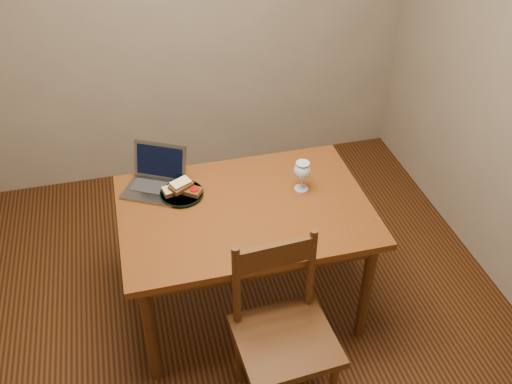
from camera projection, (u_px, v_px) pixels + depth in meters
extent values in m
cube|color=black|center=(239.00, 318.00, 3.33)|extent=(3.20, 3.20, 0.02)
cube|color=gray|center=(181.00, 2.00, 3.76)|extent=(3.20, 0.02, 2.60)
cube|color=#471E0B|center=(245.00, 211.00, 2.97)|extent=(1.30, 0.90, 0.04)
cylinder|color=#361B0B|center=(151.00, 333.00, 2.81)|extent=(0.06, 0.06, 0.70)
cylinder|color=#361B0B|center=(366.00, 290.00, 3.03)|extent=(0.06, 0.06, 0.70)
cylinder|color=#361B0B|center=(138.00, 235.00, 3.37)|extent=(0.06, 0.06, 0.70)
cylinder|color=#361B0B|center=(320.00, 205.00, 3.59)|extent=(0.06, 0.06, 0.70)
cube|color=#361B0B|center=(286.00, 341.00, 2.64)|extent=(0.47, 0.45, 0.04)
cube|color=#361B0B|center=(275.00, 255.00, 2.52)|extent=(0.36, 0.06, 0.13)
cylinder|color=black|center=(182.00, 194.00, 3.03)|extent=(0.23, 0.23, 0.02)
cube|color=slate|center=(153.00, 191.00, 3.06)|extent=(0.36, 0.32, 0.01)
cube|color=slate|center=(160.00, 161.00, 3.10)|extent=(0.29, 0.20, 0.20)
cube|color=black|center=(160.00, 161.00, 3.10)|extent=(0.25, 0.16, 0.16)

